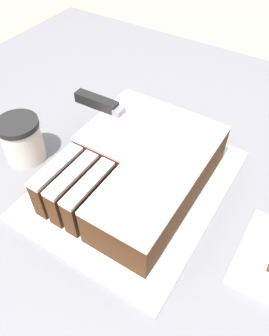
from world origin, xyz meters
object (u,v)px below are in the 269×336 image
at_px(cake, 138,167).
at_px(coffee_cup, 22,140).
at_px(knife, 110,109).
at_px(cake_board, 134,183).

height_order(cake, coffee_cup, coffee_cup).
xyz_separation_m(cake, knife, (-0.11, 0.06, 0.05)).
relative_size(cake, coffee_cup, 3.36).
distance_m(cake_board, knife, 0.16).
bearing_deg(coffee_cup, cake, 14.49).
bearing_deg(cake_board, knife, 145.30).
bearing_deg(cake, knife, 148.91).
bearing_deg(coffee_cup, cake_board, 13.32).
xyz_separation_m(knife, coffee_cup, (-0.14, -0.13, -0.05)).
relative_size(cake, knife, 1.07).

